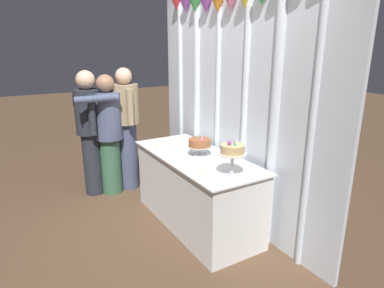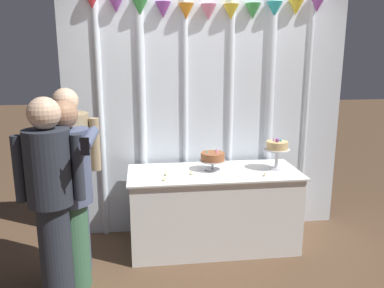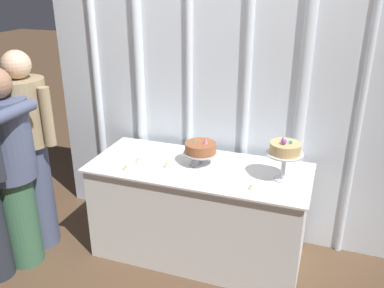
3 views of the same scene
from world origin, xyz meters
name	(u,v)px [view 3 (image 3 of 3)]	position (x,y,z in m)	size (l,w,h in m)	color
ground_plane	(194,260)	(0.00, 0.00, 0.00)	(24.00, 24.00, 0.00)	brown
draped_curtain	(216,67)	(-0.01, 0.54, 1.46)	(2.95, 0.16, 2.75)	silver
cake_table	(199,211)	(0.00, 0.10, 0.40)	(1.68, 0.71, 0.79)	white
cake_display_nearleft	(200,149)	(-0.01, 0.15, 0.92)	(0.26, 0.26, 0.22)	#B2B2B7
cake_display_nearright	(285,151)	(0.63, 0.09, 1.02)	(0.26, 0.26, 0.32)	silver
tealight_far_left	(126,168)	(-0.50, -0.13, 0.80)	(0.04, 0.04, 0.04)	beige
tealight_near_left	(138,161)	(-0.47, 0.02, 0.80)	(0.04, 0.04, 0.04)	beige
tealight_near_right	(167,166)	(-0.23, 0.02, 0.80)	(0.04, 0.04, 0.04)	beige
tealight_far_right	(251,188)	(0.44, -0.11, 0.80)	(0.04, 0.04, 0.03)	beige
guest_man_pink_jacket	(30,146)	(-1.30, -0.20, 0.89)	(0.52, 0.38, 1.64)	#4C5675
guest_girl_blue_dress	(10,165)	(-1.28, -0.45, 0.85)	(0.50, 0.69, 1.57)	#3D6B4C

